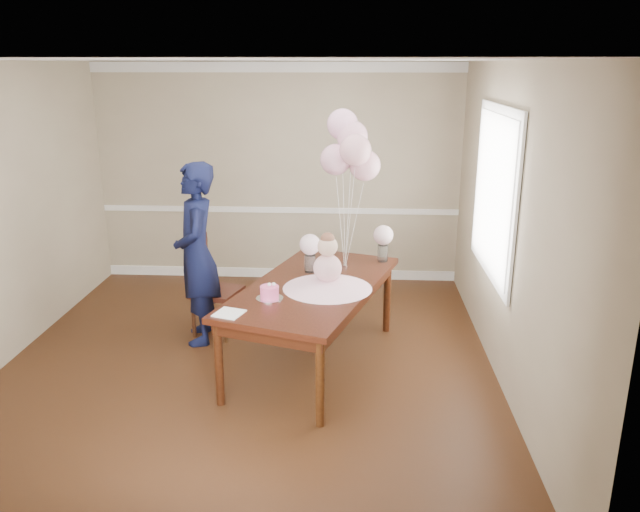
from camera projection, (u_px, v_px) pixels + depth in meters
The scene contains 51 objects.
floor at pixel (248, 365), 5.76m from camera, with size 4.50×5.00×0.00m, color black.
ceiling at pixel (236, 60), 4.96m from camera, with size 4.50×5.00×0.02m, color silver.
wall_back at pixel (278, 175), 7.75m from camera, with size 4.50×0.02×2.70m, color tan.
wall_front at pixel (150, 353), 2.98m from camera, with size 4.50×0.02×2.70m, color tan.
wall_right at pixel (508, 228), 5.24m from camera, with size 0.02×5.00×2.70m, color tan.
chair_rail_trim at pixel (279, 210), 7.87m from camera, with size 4.50×0.02×0.07m, color white.
crown_molding at pixel (276, 67), 7.36m from camera, with size 4.50×0.02×0.12m, color silver.
baseboard_trim at pixel (280, 273), 8.12m from camera, with size 4.50×0.02×0.12m, color white.
window_frame at pixel (494, 193), 5.66m from camera, with size 0.02×1.66×1.56m, color white.
window_blinds at pixel (492, 193), 5.66m from camera, with size 0.01×1.50×1.40m, color silver.
dining_table_top at pixel (313, 287), 5.60m from camera, with size 1.04×2.08×0.05m, color black.
table_apron at pixel (313, 295), 5.62m from camera, with size 0.94×1.97×0.10m, color black.
table_leg_fl at pixel (219, 364), 5.01m from camera, with size 0.07×0.07×0.73m, color black.
table_leg_fr at pixel (320, 383), 4.71m from camera, with size 0.07×0.07×0.73m, color black.
table_leg_bl at pixel (309, 287), 6.71m from camera, with size 0.07×0.07×0.73m, color black.
table_leg_br at pixel (387, 298), 6.41m from camera, with size 0.07×0.07×0.73m, color black.
baby_skirt at pixel (327, 283), 5.47m from camera, with size 0.79×0.79×0.10m, color #FDBBD0.
baby_torso at pixel (327, 268), 5.43m from camera, with size 0.25×0.25×0.25m, color pink.
baby_head at pixel (328, 246), 5.37m from camera, with size 0.18×0.18×0.18m, color beige.
baby_hair at pixel (328, 239), 5.36m from camera, with size 0.12×0.12×0.12m, color brown.
cake_platter at pixel (270, 298), 5.24m from camera, with size 0.23×0.23×0.01m, color silver.
birthday_cake at pixel (270, 292), 5.23m from camera, with size 0.16×0.16×0.10m, color #FF5097.
cake_flower_a at pixel (269, 284), 5.21m from camera, with size 0.03×0.03×0.03m, color white.
cake_flower_b at pixel (274, 284), 5.21m from camera, with size 0.03×0.03×0.03m, color white.
rose_vase_near at pixel (310, 263), 5.89m from camera, with size 0.10×0.10×0.17m, color silver.
roses_near at pixel (310, 245), 5.84m from camera, with size 0.20×0.20×0.20m, color silver.
rose_vase_far at pixel (383, 253), 6.21m from camera, with size 0.10×0.10×0.17m, color silver.
roses_far at pixel (383, 235), 6.16m from camera, with size 0.20×0.20×0.20m, color beige.
napkin at pixel (229, 313), 4.93m from camera, with size 0.21×0.21×0.01m, color white.
balloon_weight at pixel (345, 266), 6.06m from camera, with size 0.04×0.04×0.02m, color silver.
balloon_a at pixel (336, 160), 5.79m from camera, with size 0.29×0.29×0.29m, color #E3A1B9.
balloon_b at pixel (355, 150), 5.64m from camera, with size 0.29×0.29×0.29m, color #EEA8B5.
balloon_c at pixel (352, 136), 5.78m from camera, with size 0.29×0.29×0.29m, color #EEA9C3.
balloon_d at pixel (343, 124), 5.80m from camera, with size 0.29×0.29×0.29m, color #FFB4DC.
balloon_e at pixel (365, 165), 5.79m from camera, with size 0.29×0.29×0.29m, color #EBA6B8.
balloon_ribbon_a at pixel (340, 222), 5.95m from camera, with size 0.00×0.00×0.87m, color white.
balloon_ribbon_b at pixel (350, 218), 5.87m from camera, with size 0.00×0.00×0.98m, color white.
balloon_ribbon_c at pixel (348, 211), 5.94m from camera, with size 0.00×0.00×1.08m, color silver.
balloon_ribbon_d at pixel (344, 205), 5.95m from camera, with size 0.00×0.00×1.18m, color white.
balloon_ribbon_e at pixel (355, 225), 5.95m from camera, with size 0.00×0.00×0.82m, color white.
dining_chair_seat at pixel (217, 292), 6.34m from camera, with size 0.44×0.44×0.05m, color #38160F.
chair_leg_fl at pixel (194, 317), 6.31m from camera, with size 0.04×0.04×0.43m, color #34190E.
chair_leg_fr at pixel (225, 322), 6.19m from camera, with size 0.04×0.04×0.43m, color #321C0D.
chair_leg_bl at pixel (211, 305), 6.63m from camera, with size 0.04×0.04×0.43m, color #38190F.
chair_leg_br at pixel (241, 309), 6.52m from camera, with size 0.04×0.04×0.43m, color #38180F.
chair_back_post_l at pixel (189, 268), 6.16m from camera, with size 0.04×0.04×0.56m, color #3D1D10.
chair_back_post_r at pixel (206, 258), 6.48m from camera, with size 0.04×0.04×0.56m, color #38180F.
chair_slat_low at pixel (198, 274), 6.36m from camera, with size 0.03×0.40×0.05m, color #37190F.
chair_slat_mid at pixel (198, 259), 6.31m from camera, with size 0.03×0.40×0.05m, color #3E1A11.
chair_slat_top at pixel (197, 244), 6.26m from camera, with size 0.03×0.40×0.05m, color #341A0E.
woman at pixel (197, 254), 6.06m from camera, with size 0.65×0.44×1.80m, color black.
Camera 1 is at (0.97, -5.16, 2.68)m, focal length 35.00 mm.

